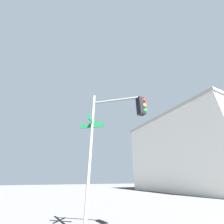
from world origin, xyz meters
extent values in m
cylinder|color=slate|center=(-7.05, -6.59, 2.68)|extent=(0.12, 0.12, 5.36)
cylinder|color=slate|center=(-6.37, -5.75, 4.96)|extent=(1.44, 1.74, 0.09)
cube|color=black|center=(-5.68, -4.91, 4.51)|extent=(0.28, 0.28, 0.80)
sphere|color=red|center=(-5.59, -4.79, 4.76)|extent=(0.18, 0.18, 0.18)
sphere|color=orange|center=(-5.59, -4.79, 4.51)|extent=(0.18, 0.18, 0.18)
sphere|color=green|center=(-5.59, -4.79, 4.26)|extent=(0.18, 0.18, 0.18)
cube|color=#0F5128|center=(-7.05, -6.59, 3.81)|extent=(0.73, 0.88, 0.20)
cube|color=#0F5128|center=(-7.05, -6.59, 4.03)|extent=(0.80, 0.66, 0.20)
cube|color=silver|center=(-16.77, 20.14, 5.51)|extent=(17.53, 24.28, 11.01)
cube|color=#9D998E|center=(-16.77, 20.14, 11.21)|extent=(17.83, 24.58, 0.40)
camera|label=1|loc=(-1.75, -8.19, 1.69)|focal=21.27mm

